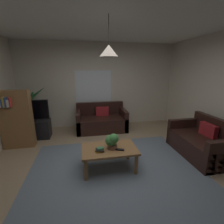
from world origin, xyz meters
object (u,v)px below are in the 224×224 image
object	(u,v)px
book_on_table_1	(100,150)
book_on_table_2	(100,148)
couch_right_side	(202,143)
potted_palm_corner	(32,113)
bookshelf_corner	(16,119)
remote_on_table_0	(113,146)
tv	(30,110)
couch_under_window	(101,121)
coffee_table	(109,151)
pendant_lamp	(109,51)
book_on_table_0	(99,151)
potted_plant_on_table	(112,141)
remote_on_table_1	(120,150)
tv_stand	(33,129)

from	to	relation	value
book_on_table_1	book_on_table_2	size ratio (longest dim) A/B	1.37
book_on_table_2	book_on_table_1	bearing A→B (deg)	-167.21
couch_right_side	potted_palm_corner	world-z (taller)	potted_palm_corner
bookshelf_corner	book_on_table_1	bearing A→B (deg)	-36.77
bookshelf_corner	couch_right_side	bearing A→B (deg)	-15.62
remote_on_table_0	tv	bearing A→B (deg)	-17.73
couch_under_window	tv	size ratio (longest dim) A/B	1.63
couch_under_window	potted_palm_corner	bearing A→B (deg)	171.96
coffee_table	potted_palm_corner	distance (m)	3.05
remote_on_table_0	pendant_lamp	xyz separation A→B (m)	(-0.09, -0.06, 1.70)
book_on_table_0	book_on_table_2	world-z (taller)	book_on_table_2
couch_right_side	remote_on_table_0	distance (m)	2.03
couch_under_window	remote_on_table_0	world-z (taller)	couch_under_window
couch_under_window	potted_plant_on_table	xyz separation A→B (m)	(-0.05, -2.05, 0.31)
remote_on_table_1	potted_palm_corner	bearing A→B (deg)	66.13
coffee_table	book_on_table_0	world-z (taller)	book_on_table_0
book_on_table_0	bookshelf_corner	xyz separation A→B (m)	(-1.82, 1.36, 0.27)
couch_right_side	tv	world-z (taller)	tv
potted_plant_on_table	book_on_table_2	bearing A→B (deg)	-163.08
couch_right_side	tv	xyz separation A→B (m)	(-3.94, 1.63, 0.52)
pendant_lamp	remote_on_table_0	bearing A→B (deg)	33.82
couch_right_side	potted_palm_corner	bearing A→B (deg)	-118.44
book_on_table_2	potted_plant_on_table	size ratio (longest dim) A/B	0.39
book_on_table_2	couch_right_side	bearing A→B (deg)	5.27
coffee_table	bookshelf_corner	bearing A→B (deg)	147.68
couch_right_side	tv	size ratio (longest dim) A/B	1.46
bookshelf_corner	pendant_lamp	xyz separation A→B (m)	(2.02, -1.28, 1.43)
tv_stand	bookshelf_corner	xyz separation A→B (m)	(-0.19, -0.50, 0.47)
couch_right_side	coffee_table	xyz separation A→B (m)	(-2.11, -0.12, 0.09)
bookshelf_corner	tv_stand	bearing A→B (deg)	69.49
potted_palm_corner	book_on_table_2	bearing A→B (deg)	-53.60
potted_plant_on_table	tv	bearing A→B (deg)	136.74
remote_on_table_0	remote_on_table_1	xyz separation A→B (m)	(0.09, -0.17, 0.00)
couch_under_window	pendant_lamp	size ratio (longest dim) A/B	2.47
couch_right_side	potted_palm_corner	size ratio (longest dim) A/B	0.99
potted_palm_corner	pendant_lamp	bearing A→B (deg)	-49.90
couch_under_window	coffee_table	size ratio (longest dim) A/B	1.48
remote_on_table_1	potted_palm_corner	distance (m)	3.24
remote_on_table_1	tv_stand	size ratio (longest dim) A/B	0.18
tv	tv_stand	bearing A→B (deg)	90.00
book_on_table_2	tv	xyz separation A→B (m)	(-1.65, 1.84, 0.30)
remote_on_table_0	book_on_table_0	bearing A→B (deg)	50.40
couch_right_side	potted_plant_on_table	size ratio (longest dim) A/B	4.61
remote_on_table_0	pendant_lamp	bearing A→B (deg)	57.48
couch_right_side	remote_on_table_1	distance (m)	1.95
potted_plant_on_table	tv	distance (m)	2.59
couch_right_side	book_on_table_0	size ratio (longest dim) A/B	8.60
couch_under_window	pendant_lamp	bearing A→B (deg)	-92.84
book_on_table_1	bookshelf_corner	size ratio (longest dim) A/B	0.11
tv_stand	pendant_lamp	size ratio (longest dim) A/B	1.46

